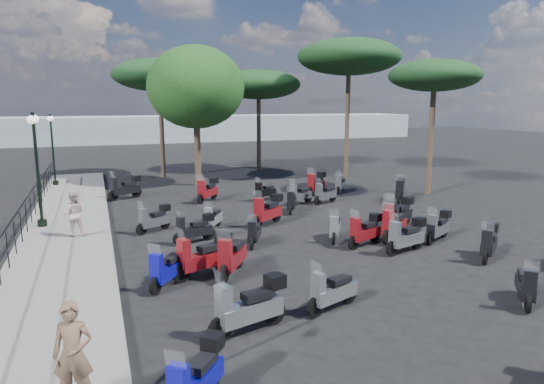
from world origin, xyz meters
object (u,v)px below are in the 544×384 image
object	(u,v)px
scooter_20	(489,243)
scooter_23	(316,184)
scooter_26	(399,214)
scooter_5	(125,188)
scooter_2	(167,270)
scooter_27	(392,218)
scooter_17	(300,195)
scooter_22	(265,192)
pine_3	(435,76)
scooter_8	(254,234)
scooter_16	(292,202)
pine_1	(349,57)
scooter_19	(406,237)
scooter_25	(438,227)
pine_0	(259,85)
scooter_15	(335,229)
scooter_30	(325,194)
woman	(73,354)
scooter_1	(232,257)
lamp_post_2	(52,145)
broadleaf_tree	(196,87)
scooter_3	(194,229)
scooter_6	(249,307)
scooter_18	(526,286)
scooter_9	(268,211)
scooter_10	(213,219)
scooter_7	(203,257)
scooter_14	(365,231)
scooter_4	(154,219)
scooter_29	(340,185)
scooter_13	(332,292)
scooter_28	(400,191)
scooter_0	(196,380)
scooter_11	(208,191)
pine_2	(160,75)
lamp_post_1	(37,162)

from	to	relation	value
scooter_20	scooter_23	distance (m)	11.39
scooter_26	scooter_5	bearing A→B (deg)	18.86
scooter_2	scooter_27	size ratio (longest dim) A/B	0.92
scooter_2	scooter_17	size ratio (longest dim) A/B	0.91
scooter_22	pine_3	xyz separation A→B (m)	(8.53, -1.32, 5.56)
scooter_8	scooter_16	distance (m)	5.13
scooter_2	pine_1	distance (m)	21.28
scooter_19	pine_3	xyz separation A→B (m)	(7.04, 8.04, 5.46)
scooter_2	scooter_8	distance (m)	4.23
scooter_27	scooter_25	bearing A→B (deg)	163.36
scooter_19	pine_0	bearing A→B (deg)	-20.70
scooter_15	scooter_30	distance (m)	6.19
woman	pine_1	bearing A→B (deg)	66.00
scooter_19	scooter_25	world-z (taller)	scooter_19
scooter_1	scooter_19	world-z (taller)	scooter_1
lamp_post_2	pine_0	world-z (taller)	pine_0
scooter_1	broadleaf_tree	size ratio (longest dim) A/B	0.21
scooter_3	scooter_15	size ratio (longest dim) A/B	1.11
scooter_30	pine_1	world-z (taller)	pine_1
scooter_6	scooter_18	distance (m)	6.65
scooter_9	scooter_10	world-z (taller)	scooter_9
scooter_7	scooter_14	world-z (taller)	scooter_7
scooter_4	scooter_26	xyz separation A→B (m)	(8.80, -2.59, 0.08)
scooter_14	scooter_29	distance (m)	9.61
scooter_6	scooter_13	xyz separation A→B (m)	(2.11, 0.40, -0.11)
scooter_2	scooter_5	xyz separation A→B (m)	(-0.29, 12.37, 0.09)
scooter_3	pine_0	size ratio (longest dim) A/B	0.22
scooter_8	scooter_26	xyz separation A→B (m)	(5.87, 0.34, 0.14)
scooter_10	scooter_1	bearing A→B (deg)	117.17
scooter_8	scooter_22	world-z (taller)	scooter_22
scooter_6	scooter_3	bearing A→B (deg)	-17.95
scooter_28	scooter_14	bearing A→B (deg)	84.72
scooter_16	scooter_19	bearing A→B (deg)	128.62
scooter_15	broadleaf_tree	xyz separation A→B (m)	(-2.17, 12.72, 5.08)
scooter_22	pine_0	xyz separation A→B (m)	(3.01, 9.88, 5.43)
pine_3	scooter_19	bearing A→B (deg)	-131.22
scooter_0	pine_0	world-z (taller)	pine_0
scooter_5	scooter_30	bearing A→B (deg)	-144.24
scooter_6	pine_3	distance (m)	18.46
scooter_5	scooter_29	world-z (taller)	scooter_5
scooter_0	scooter_8	bearing A→B (deg)	-73.92
scooter_8	scooter_18	bearing A→B (deg)	150.94
scooter_9	scooter_28	xyz separation A→B (m)	(7.43, 2.02, -0.01)
scooter_9	scooter_15	size ratio (longest dim) A/B	1.17
scooter_1	scooter_25	distance (m)	7.62
scooter_5	scooter_11	bearing A→B (deg)	-145.99
scooter_9	broadleaf_tree	size ratio (longest dim) A/B	0.20
scooter_16	pine_2	world-z (taller)	pine_2
scooter_3	pine_1	world-z (taller)	pine_1
lamp_post_1	scooter_25	distance (m)	14.53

